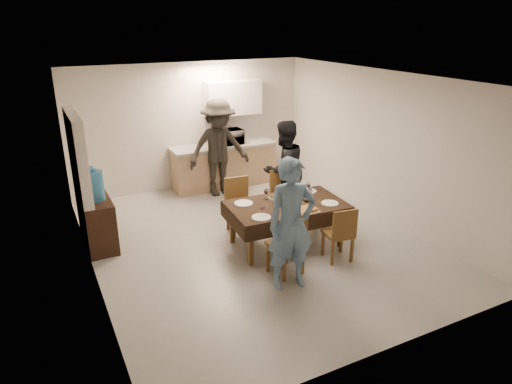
# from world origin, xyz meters

# --- Properties ---
(floor) EXTENTS (5.00, 6.00, 0.02)m
(floor) POSITION_xyz_m (0.00, 0.00, 0.00)
(floor) COLOR #A3A39E
(floor) RESTS_ON ground
(ceiling) EXTENTS (5.00, 6.00, 0.02)m
(ceiling) POSITION_xyz_m (0.00, 0.00, 2.60)
(ceiling) COLOR white
(ceiling) RESTS_ON wall_back
(wall_back) EXTENTS (5.00, 0.02, 2.60)m
(wall_back) POSITION_xyz_m (0.00, 3.00, 1.30)
(wall_back) COLOR beige
(wall_back) RESTS_ON floor
(wall_front) EXTENTS (5.00, 0.02, 2.60)m
(wall_front) POSITION_xyz_m (0.00, -3.00, 1.30)
(wall_front) COLOR beige
(wall_front) RESTS_ON floor
(wall_left) EXTENTS (0.02, 6.00, 2.60)m
(wall_left) POSITION_xyz_m (-2.50, 0.00, 1.30)
(wall_left) COLOR beige
(wall_left) RESTS_ON floor
(wall_right) EXTENTS (0.02, 6.00, 2.60)m
(wall_right) POSITION_xyz_m (2.50, 0.00, 1.30)
(wall_right) COLOR beige
(wall_right) RESTS_ON floor
(stub_partition) EXTENTS (0.15, 1.40, 2.10)m
(stub_partition) POSITION_xyz_m (-2.42, 1.20, 1.05)
(stub_partition) COLOR silver
(stub_partition) RESTS_ON floor
(kitchen_base_cabinet) EXTENTS (2.20, 0.60, 0.86)m
(kitchen_base_cabinet) POSITION_xyz_m (0.60, 2.68, 0.43)
(kitchen_base_cabinet) COLOR #A28361
(kitchen_base_cabinet) RESTS_ON floor
(kitchen_worktop) EXTENTS (2.24, 0.64, 0.05)m
(kitchen_worktop) POSITION_xyz_m (0.60, 2.68, 0.89)
(kitchen_worktop) COLOR #9FA09B
(kitchen_worktop) RESTS_ON kitchen_base_cabinet
(upper_cabinet) EXTENTS (1.20, 0.34, 0.70)m
(upper_cabinet) POSITION_xyz_m (0.90, 2.82, 1.85)
(upper_cabinet) COLOR white
(upper_cabinet) RESTS_ON wall_back
(dining_table) EXTENTS (1.87, 1.17, 0.70)m
(dining_table) POSITION_xyz_m (0.38, -0.34, 0.67)
(dining_table) COLOR black
(dining_table) RESTS_ON floor
(chair_near_left) EXTENTS (0.51, 0.51, 0.51)m
(chair_near_left) POSITION_xyz_m (-0.07, -1.18, 0.58)
(chair_near_left) COLOR brown
(chair_near_left) RESTS_ON floor
(chair_near_right) EXTENTS (0.44, 0.44, 0.46)m
(chair_near_right) POSITION_xyz_m (0.83, -1.17, 0.52)
(chair_near_right) COLOR brown
(chair_near_right) RESTS_ON floor
(chair_far_left) EXTENTS (0.46, 0.46, 0.50)m
(chair_far_left) POSITION_xyz_m (-0.07, 0.32, 0.57)
(chair_far_left) COLOR brown
(chair_far_left) RESTS_ON floor
(chair_far_right) EXTENTS (0.53, 0.54, 0.52)m
(chair_far_right) POSITION_xyz_m (0.83, 0.32, 0.59)
(chair_far_right) COLOR brown
(chair_far_right) RESTS_ON floor
(console) EXTENTS (0.43, 0.87, 0.80)m
(console) POSITION_xyz_m (-2.28, 0.91, 0.40)
(console) COLOR black
(console) RESTS_ON floor
(water_jug) EXTENTS (0.31, 0.31, 0.46)m
(water_jug) POSITION_xyz_m (-2.28, 0.91, 1.03)
(water_jug) COLOR #3E93D2
(water_jug) RESTS_ON console
(wine_bottle) EXTENTS (0.08, 0.08, 0.33)m
(wine_bottle) POSITION_xyz_m (0.33, -0.29, 0.87)
(wine_bottle) COLOR black
(wine_bottle) RESTS_ON dining_table
(water_pitcher) EXTENTS (0.13, 0.13, 0.20)m
(water_pitcher) POSITION_xyz_m (0.73, -0.39, 0.80)
(water_pitcher) COLOR white
(water_pitcher) RESTS_ON dining_table
(savoury_tart) EXTENTS (0.40, 0.31, 0.05)m
(savoury_tart) POSITION_xyz_m (0.48, -0.72, 0.73)
(savoury_tart) COLOR #BC7837
(savoury_tart) RESTS_ON dining_table
(salad_bowl) EXTENTS (0.18, 0.18, 0.07)m
(salad_bowl) POSITION_xyz_m (0.68, -0.16, 0.74)
(salad_bowl) COLOR white
(salad_bowl) RESTS_ON dining_table
(mushroom_dish) EXTENTS (0.21, 0.21, 0.04)m
(mushroom_dish) POSITION_xyz_m (0.33, -0.06, 0.72)
(mushroom_dish) COLOR white
(mushroom_dish) RESTS_ON dining_table
(wine_glass_a) EXTENTS (0.08, 0.08, 0.18)m
(wine_glass_a) POSITION_xyz_m (-0.17, -0.59, 0.79)
(wine_glass_a) COLOR white
(wine_glass_a) RESTS_ON dining_table
(wine_glass_b) EXTENTS (0.09, 0.09, 0.20)m
(wine_glass_b) POSITION_xyz_m (0.93, -0.09, 0.80)
(wine_glass_b) COLOR white
(wine_glass_b) RESTS_ON dining_table
(wine_glass_c) EXTENTS (0.09, 0.09, 0.19)m
(wine_glass_c) POSITION_xyz_m (0.18, -0.04, 0.80)
(wine_glass_c) COLOR white
(wine_glass_c) RESTS_ON dining_table
(plate_near_left) EXTENTS (0.28, 0.28, 0.02)m
(plate_near_left) POSITION_xyz_m (-0.22, -0.64, 0.71)
(plate_near_left) COLOR white
(plate_near_left) RESTS_ON dining_table
(plate_near_right) EXTENTS (0.27, 0.27, 0.02)m
(plate_near_right) POSITION_xyz_m (0.98, -0.64, 0.71)
(plate_near_right) COLOR white
(plate_near_right) RESTS_ON dining_table
(plate_far_left) EXTENTS (0.29, 0.29, 0.02)m
(plate_far_left) POSITION_xyz_m (-0.22, -0.04, 0.71)
(plate_far_left) COLOR white
(plate_far_left) RESTS_ON dining_table
(plate_far_right) EXTENTS (0.27, 0.27, 0.02)m
(plate_far_right) POSITION_xyz_m (0.98, -0.04, 0.71)
(plate_far_right) COLOR white
(plate_far_right) RESTS_ON dining_table
(microwave) EXTENTS (0.56, 0.38, 0.31)m
(microwave) POSITION_xyz_m (0.73, 2.68, 1.06)
(microwave) COLOR white
(microwave) RESTS_ON kitchen_worktop
(person_near) EXTENTS (0.71, 0.52, 1.79)m
(person_near) POSITION_xyz_m (-0.17, -1.39, 0.90)
(person_near) COLOR #6085A6
(person_near) RESTS_ON floor
(person_far) EXTENTS (0.97, 0.82, 1.76)m
(person_far) POSITION_xyz_m (0.93, 0.71, 0.88)
(person_far) COLOR black
(person_far) RESTS_ON floor
(person_kitchen) EXTENTS (1.27, 0.73, 1.96)m
(person_kitchen) POSITION_xyz_m (0.31, 2.23, 0.98)
(person_kitchen) COLOR black
(person_kitchen) RESTS_ON floor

